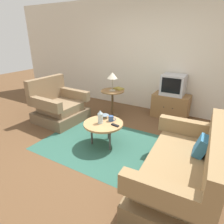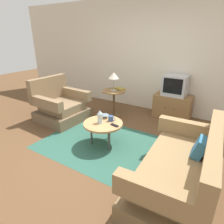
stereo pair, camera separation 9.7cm
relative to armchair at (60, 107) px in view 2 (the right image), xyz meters
name	(u,v)px [view 2 (the right image)]	position (x,y,z in m)	size (l,w,h in m)	color
ground_plane	(106,147)	(1.57, -0.46, -0.31)	(16.00, 16.00, 0.00)	brown
back_wall	(157,57)	(1.57, 1.80, 1.04)	(9.00, 0.12, 2.70)	beige
area_rug	(103,144)	(1.48, -0.40, -0.31)	(2.19, 1.65, 0.00)	#2D5B4C
armchair	(60,107)	(0.00, 0.00, 0.00)	(0.99, 1.03, 0.96)	brown
couch	(179,171)	(2.90, -0.82, -0.02)	(0.94, 1.68, 0.88)	brown
coffee_table	(103,124)	(1.48, -0.40, 0.08)	(0.69, 0.69, 0.43)	tan
side_table	(114,98)	(0.96, 0.80, 0.16)	(0.54, 0.54, 0.64)	olive
tv_stand	(172,106)	(2.17, 1.47, -0.03)	(0.83, 0.48, 0.55)	olive
television	(175,85)	(2.17, 1.48, 0.47)	(0.51, 0.45, 0.46)	#B7B7BC
table_lamp	(114,76)	(0.97, 0.78, 0.67)	(0.24, 0.24, 0.43)	#9E937A
vase	(100,117)	(1.44, -0.43, 0.23)	(0.09, 0.09, 0.24)	silver
mug	(111,118)	(1.55, -0.26, 0.17)	(0.14, 0.09, 0.09)	#335184
bowl	(105,116)	(1.38, -0.20, 0.15)	(0.16, 0.16, 0.06)	slate
tv_remote_dark	(115,125)	(1.71, -0.40, 0.13)	(0.16, 0.08, 0.02)	black
book	(120,89)	(1.03, 0.98, 0.35)	(0.27, 0.24, 0.03)	olive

